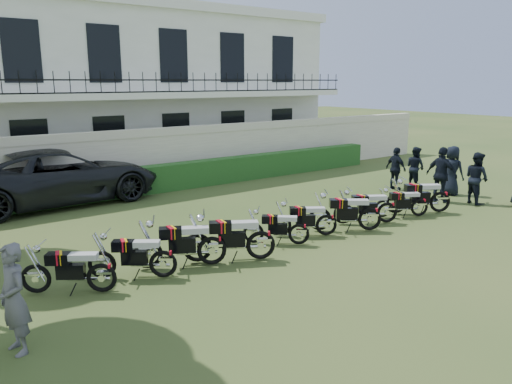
% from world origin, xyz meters
% --- Properties ---
extents(ground, '(100.00, 100.00, 0.00)m').
position_xyz_m(ground, '(0.00, 0.00, 0.00)').
color(ground, '#2D461C').
rests_on(ground, ground).
extents(perimeter_wall, '(30.00, 0.35, 2.30)m').
position_xyz_m(perimeter_wall, '(0.00, 8.00, 1.17)').
color(perimeter_wall, '#ECE1C7').
rests_on(perimeter_wall, ground).
extents(hedge, '(18.00, 0.60, 1.00)m').
position_xyz_m(hedge, '(1.00, 7.20, 0.50)').
color(hedge, '#1D4C1B').
rests_on(hedge, ground).
extents(building, '(20.40, 9.60, 7.40)m').
position_xyz_m(building, '(0.00, 13.96, 3.71)').
color(building, white).
rests_on(building, ground).
extents(motorcycle_0, '(1.58, 1.12, 1.01)m').
position_xyz_m(motorcycle_0, '(-5.73, -0.55, 0.47)').
color(motorcycle_0, black).
rests_on(motorcycle_0, ground).
extents(motorcycle_1, '(1.58, 1.14, 1.01)m').
position_xyz_m(motorcycle_1, '(-4.43, -0.57, 0.47)').
color(motorcycle_1, black).
rests_on(motorcycle_1, ground).
extents(motorcycle_2, '(1.88, 1.07, 1.13)m').
position_xyz_m(motorcycle_2, '(-3.22, -0.55, 0.52)').
color(motorcycle_2, black).
rests_on(motorcycle_2, ground).
extents(motorcycle_3, '(1.90, 1.15, 1.16)m').
position_xyz_m(motorcycle_3, '(-2.13, -0.93, 0.54)').
color(motorcycle_3, black).
rests_on(motorcycle_3, ground).
extents(motorcycle_4, '(1.31, 1.18, 0.92)m').
position_xyz_m(motorcycle_4, '(-0.70, -0.64, 0.42)').
color(motorcycle_4, black).
rests_on(motorcycle_4, ground).
extents(motorcycle_5, '(1.53, 1.07, 0.97)m').
position_xyz_m(motorcycle_5, '(0.39, -0.51, 0.45)').
color(motorcycle_5, black).
rests_on(motorcycle_5, ground).
extents(motorcycle_6, '(1.67, 1.29, 1.10)m').
position_xyz_m(motorcycle_6, '(1.66, -0.90, 0.51)').
color(motorcycle_6, black).
rests_on(motorcycle_6, ground).
extents(motorcycle_7, '(1.66, 1.07, 1.03)m').
position_xyz_m(motorcycle_7, '(2.67, -0.68, 0.48)').
color(motorcycle_7, black).
rests_on(motorcycle_7, ground).
extents(motorcycle_8, '(1.52, 0.92, 0.93)m').
position_xyz_m(motorcycle_8, '(4.06, -0.79, 0.43)').
color(motorcycle_8, black).
rests_on(motorcycle_8, ground).
extents(motorcycle_9, '(1.83, 1.16, 1.13)m').
position_xyz_m(motorcycle_9, '(4.94, -0.91, 0.52)').
color(motorcycle_9, black).
rests_on(motorcycle_9, ground).
extents(suv, '(6.87, 3.49, 1.86)m').
position_xyz_m(suv, '(-4.25, 7.59, 0.93)').
color(suv, black).
rests_on(suv, ground).
extents(inspector, '(0.53, 0.70, 1.73)m').
position_xyz_m(inspector, '(-7.53, -1.90, 0.86)').
color(inspector, slate).
rests_on(inspector, ground).
extents(officer_1, '(0.89, 1.01, 1.75)m').
position_xyz_m(officer_1, '(7.03, -0.87, 0.88)').
color(officer_1, black).
rests_on(officer_1, ground).
extents(officer_2, '(0.53, 1.14, 1.90)m').
position_xyz_m(officer_2, '(6.23, -0.07, 0.95)').
color(officer_2, black).
rests_on(officer_2, ground).
extents(officer_3, '(0.69, 0.95, 1.79)m').
position_xyz_m(officer_3, '(7.54, 0.38, 0.90)').
color(officer_3, black).
rests_on(officer_3, ground).
extents(officer_4, '(0.71, 0.86, 1.60)m').
position_xyz_m(officer_4, '(7.52, 1.92, 0.80)').
color(officer_4, black).
rests_on(officer_4, ground).
extents(officer_5, '(0.50, 0.99, 1.63)m').
position_xyz_m(officer_5, '(6.63, 2.13, 0.81)').
color(officer_5, black).
rests_on(officer_5, ground).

